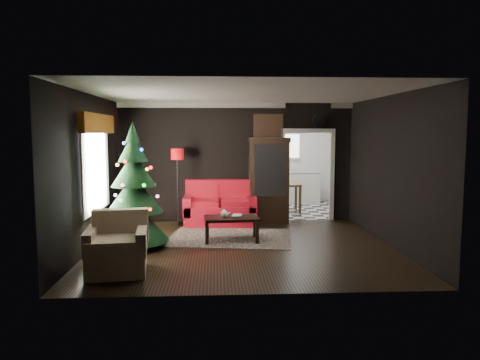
{
  "coord_description": "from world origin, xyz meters",
  "views": [
    {
      "loc": [
        -0.51,
        -8.22,
        2.11
      ],
      "look_at": [
        0.0,
        0.9,
        1.15
      ],
      "focal_mm": 33.94,
      "sensor_mm": 36.0,
      "label": 1
    }
  ],
  "objects": [
    {
      "name": "doorway",
      "position": [
        1.7,
        2.5,
        1.05
      ],
      "size": [
        1.1,
        0.1,
        2.1
      ],
      "primitive_type": null,
      "color": "silver",
      "rests_on": "ground"
    },
    {
      "name": "wall_right",
      "position": [
        2.75,
        0.0,
        1.4
      ],
      "size": [
        0.0,
        5.5,
        5.5
      ],
      "primitive_type": "plane",
      "rotation": [
        1.57,
        0.0,
        -1.57
      ],
      "color": "black",
      "rests_on": "ground"
    },
    {
      "name": "kitchen_window",
      "position": [
        1.7,
        5.45,
        1.7
      ],
      "size": [
        0.7,
        0.06,
        0.7
      ],
      "primitive_type": "cube",
      "color": "white",
      "rests_on": "ground"
    },
    {
      "name": "cup_a",
      "position": [
        -0.28,
        0.48,
        0.5
      ],
      "size": [
        0.07,
        0.07,
        0.05
      ],
      "primitive_type": "cylinder",
      "rotation": [
        0.0,
        0.0,
        -0.03
      ],
      "color": "white",
      "rests_on": "coffee_table"
    },
    {
      "name": "valance",
      "position": [
        -2.63,
        0.2,
        2.27
      ],
      "size": [
        0.12,
        2.1,
        0.35
      ],
      "primitive_type": "cube",
      "color": "brown",
      "rests_on": "wall_left"
    },
    {
      "name": "kitchen_floor",
      "position": [
        1.7,
        4.0,
        0.0
      ],
      "size": [
        3.0,
        3.0,
        0.0
      ],
      "primitive_type": "plane",
      "color": "silver",
      "rests_on": "ground"
    },
    {
      "name": "kitchen_counter",
      "position": [
        1.7,
        5.2,
        0.45
      ],
      "size": [
        1.8,
        0.6,
        0.9
      ],
      "primitive_type": "cube",
      "color": "white",
      "rests_on": "ground"
    },
    {
      "name": "teapot",
      "position": [
        -0.33,
        0.42,
        0.55
      ],
      "size": [
        0.16,
        0.16,
        0.15
      ],
      "primitive_type": null,
      "rotation": [
        0.0,
        0.0,
        -0.01
      ],
      "color": "silver",
      "rests_on": "coffee_table"
    },
    {
      "name": "wall_left",
      "position": [
        -2.75,
        0.0,
        1.4
      ],
      "size": [
        0.0,
        5.5,
        5.5
      ],
      "primitive_type": "plane",
      "rotation": [
        1.57,
        0.0,
        1.57
      ],
      "color": "black",
      "rests_on": "ground"
    },
    {
      "name": "rug",
      "position": [
        -0.21,
        0.71,
        0.01
      ],
      "size": [
        2.65,
        2.1,
        0.01
      ],
      "primitive_type": "cube",
      "rotation": [
        0.0,
        0.0,
        -0.15
      ],
      "color": "#492F42",
      "rests_on": "ground"
    },
    {
      "name": "floor",
      "position": [
        0.0,
        0.0,
        0.0
      ],
      "size": [
        5.5,
        5.5,
        0.0
      ],
      "primitive_type": "plane",
      "color": "black",
      "rests_on": "ground"
    },
    {
      "name": "wall_clock",
      "position": [
        1.95,
        2.45,
        2.38
      ],
      "size": [
        0.32,
        0.32,
        0.06
      ],
      "primitive_type": "cylinder",
      "color": "white",
      "rests_on": "wall_back"
    },
    {
      "name": "floor_lamp",
      "position": [
        -1.35,
        2.04,
        0.83
      ],
      "size": [
        0.4,
        0.4,
        1.83
      ],
      "primitive_type": null,
      "rotation": [
        0.0,
        0.0,
        -0.37
      ],
      "color": "black",
      "rests_on": "ground"
    },
    {
      "name": "left_window",
      "position": [
        -2.71,
        0.2,
        1.45
      ],
      "size": [
        0.05,
        1.6,
        1.4
      ],
      "primitive_type": "cube",
      "color": "white",
      "rests_on": "wall_left"
    },
    {
      "name": "kitchen_table",
      "position": [
        1.4,
        3.7,
        0.38
      ],
      "size": [
        0.7,
        0.7,
        0.75
      ],
      "primitive_type": null,
      "color": "brown",
      "rests_on": "ground"
    },
    {
      "name": "book",
      "position": [
        -0.17,
        0.59,
        0.6
      ],
      "size": [
        0.18,
        0.05,
        0.25
      ],
      "primitive_type": "imported",
      "rotation": [
        0.0,
        0.0,
        -0.18
      ],
      "color": "tan",
      "rests_on": "coffee_table"
    },
    {
      "name": "painting",
      "position": [
        0.75,
        2.46,
        2.25
      ],
      "size": [
        0.62,
        0.05,
        0.52
      ],
      "primitive_type": "cube",
      "color": "#A17849",
      "rests_on": "wall_back"
    },
    {
      "name": "cup_b",
      "position": [
        -0.3,
        0.5,
        0.51
      ],
      "size": [
        0.09,
        0.09,
        0.06
      ],
      "primitive_type": "cylinder",
      "rotation": [
        0.0,
        0.0,
        -0.25
      ],
      "color": "white",
      "rests_on": "coffee_table"
    },
    {
      "name": "armchair",
      "position": [
        -1.99,
        -1.48,
        0.46
      ],
      "size": [
        0.99,
        0.99,
        0.92
      ],
      "primitive_type": null,
      "rotation": [
        0.0,
        0.0,
        0.12
      ],
      "color": "tan",
      "rests_on": "ground"
    },
    {
      "name": "coffee_table",
      "position": [
        -0.19,
        0.45,
        0.24
      ],
      "size": [
        1.07,
        0.69,
        0.46
      ],
      "primitive_type": null,
      "rotation": [
        0.0,
        0.0,
        0.07
      ],
      "color": "black",
      "rests_on": "rug"
    },
    {
      "name": "wall_front",
      "position": [
        0.0,
        -2.5,
        1.4
      ],
      "size": [
        5.5,
        0.0,
        5.5
      ],
      "primitive_type": "plane",
      "rotation": [
        -1.57,
        0.0,
        0.0
      ],
      "color": "black",
      "rests_on": "ground"
    },
    {
      "name": "loveseat",
      "position": [
        -0.4,
        2.05,
        0.5
      ],
      "size": [
        1.7,
        0.9,
        1.0
      ],
      "primitive_type": null,
      "color": "#8C0101",
      "rests_on": "ground"
    },
    {
      "name": "ceiling",
      "position": [
        0.0,
        0.0,
        2.8
      ],
      "size": [
        5.5,
        5.5,
        0.0
      ],
      "primitive_type": "plane",
      "rotation": [
        3.14,
        0.0,
        0.0
      ],
      "color": "white",
      "rests_on": "ground"
    },
    {
      "name": "wall_back",
      "position": [
        0.0,
        2.5,
        1.4
      ],
      "size": [
        5.5,
        0.0,
        5.5
      ],
      "primitive_type": "plane",
      "rotation": [
        1.57,
        0.0,
        0.0
      ],
      "color": "black",
      "rests_on": "ground"
    },
    {
      "name": "christmas_tree",
      "position": [
        -1.98,
        0.07,
        1.05
      ],
      "size": [
        1.6,
        1.6,
        2.37
      ],
      "primitive_type": null,
      "rotation": [
        0.0,
        0.0,
        -0.37
      ],
      "color": "black",
      "rests_on": "ground"
    },
    {
      "name": "curio_cabinet",
      "position": [
        0.75,
        2.27,
        0.95
      ],
      "size": [
        0.9,
        0.45,
        1.9
      ],
      "primitive_type": null,
      "color": "black",
      "rests_on": "ground"
    }
  ]
}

